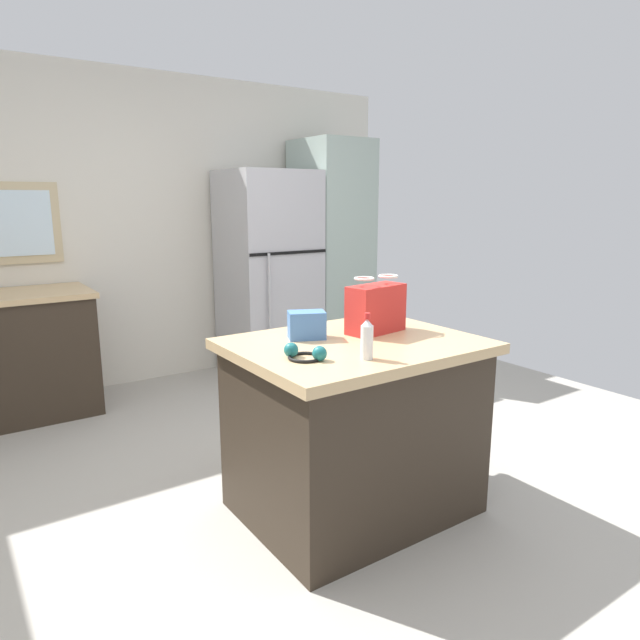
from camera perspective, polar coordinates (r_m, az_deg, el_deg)
ground at (r=3.12m, az=-2.22°, el=-17.72°), size 6.08×6.08×0.00m
back_wall at (r=5.04m, az=-18.22°, el=8.54°), size 4.88×0.13×2.57m
kitchen_island at (r=2.86m, az=3.45°, el=-10.62°), size 1.15×0.91×0.88m
refrigerator at (r=5.07m, az=-5.21°, el=4.66°), size 0.75×0.75×1.79m
tall_cabinet at (r=5.42m, az=1.13°, el=6.73°), size 0.58×0.67×2.08m
shopping_bag at (r=2.89m, az=5.66°, el=1.20°), size 0.33×0.19×0.29m
small_box at (r=2.75m, az=-1.36°, el=-0.51°), size 0.21×0.18×0.13m
bottle at (r=2.40m, az=4.76°, el=-1.91°), size 0.05×0.05×0.20m
ear_defenders at (r=2.41m, az=-1.51°, el=-3.43°), size 0.21×0.21×0.06m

